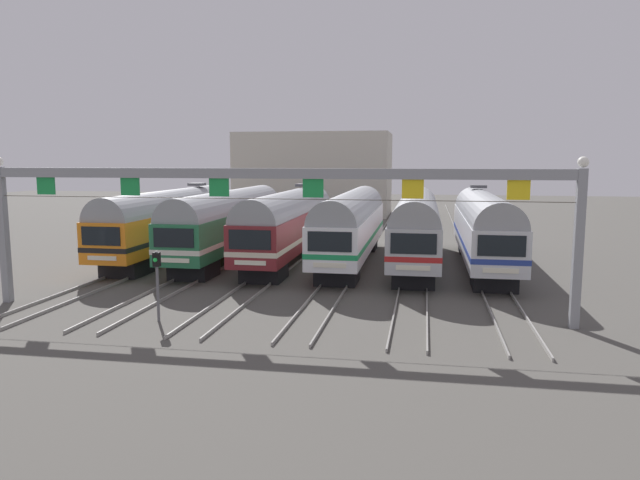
# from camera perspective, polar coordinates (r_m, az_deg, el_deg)

# --- Properties ---
(ground_plane) EXTENTS (160.00, 160.00, 0.00)m
(ground_plane) POSITION_cam_1_polar(r_m,az_deg,el_deg) (39.68, -0.02, -2.18)
(ground_plane) COLOR #4C4944
(track_bed) EXTENTS (22.64, 70.00, 0.15)m
(track_bed) POSITION_cam_1_polar(r_m,az_deg,el_deg) (56.30, 3.02, 0.84)
(track_bed) COLOR gray
(track_bed) RESTS_ON ground
(commuter_train_orange) EXTENTS (2.88, 18.06, 5.05)m
(commuter_train_orange) POSITION_cam_1_polar(r_m,az_deg,el_deg) (42.44, -14.21, 1.90)
(commuter_train_orange) COLOR orange
(commuter_train_orange) RESTS_ON ground
(commuter_train_green) EXTENTS (2.88, 18.06, 4.77)m
(commuter_train_green) POSITION_cam_1_polar(r_m,az_deg,el_deg) (40.88, -8.80, 1.83)
(commuter_train_green) COLOR #236B42
(commuter_train_green) RESTS_ON ground
(commuter_train_maroon) EXTENTS (2.88, 18.06, 5.05)m
(commuter_train_maroon) POSITION_cam_1_polar(r_m,az_deg,el_deg) (39.72, -3.02, 1.74)
(commuter_train_maroon) COLOR maroon
(commuter_train_maroon) RESTS_ON ground
(commuter_train_white) EXTENTS (2.88, 18.06, 4.77)m
(commuter_train_white) POSITION_cam_1_polar(r_m,az_deg,el_deg) (38.98, 3.04, 1.62)
(commuter_train_white) COLOR white
(commuter_train_white) RESTS_ON ground
(commuter_train_stainless) EXTENTS (2.88, 18.06, 4.77)m
(commuter_train_stainless) POSITION_cam_1_polar(r_m,az_deg,el_deg) (38.70, 9.27, 1.48)
(commuter_train_stainless) COLOR #B2B5BA
(commuter_train_stainless) RESTS_ON ground
(commuter_train_silver) EXTENTS (2.88, 18.06, 5.05)m
(commuter_train_silver) POSITION_cam_1_polar(r_m,az_deg,el_deg) (38.87, 15.51, 1.33)
(commuter_train_silver) COLOR silver
(commuter_train_silver) RESTS_ON ground
(catenary_gantry) EXTENTS (26.38, 0.44, 6.97)m
(catenary_gantry) POSITION_cam_1_polar(r_m,az_deg,el_deg) (25.94, -5.27, 4.45)
(catenary_gantry) COLOR gray
(catenary_gantry) RESTS_ON ground
(yard_signal_mast) EXTENTS (0.28, 0.35, 3.02)m
(yard_signal_mast) POSITION_cam_1_polar(r_m,az_deg,el_deg) (25.93, -15.43, -3.05)
(yard_signal_mast) COLOR #59595E
(yard_signal_mast) RESTS_ON ground
(maintenance_building) EXTENTS (18.72, 10.00, 10.12)m
(maintenance_building) POSITION_cam_1_polar(r_m,az_deg,el_deg) (74.72, -0.51, 6.39)
(maintenance_building) COLOR beige
(maintenance_building) RESTS_ON ground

